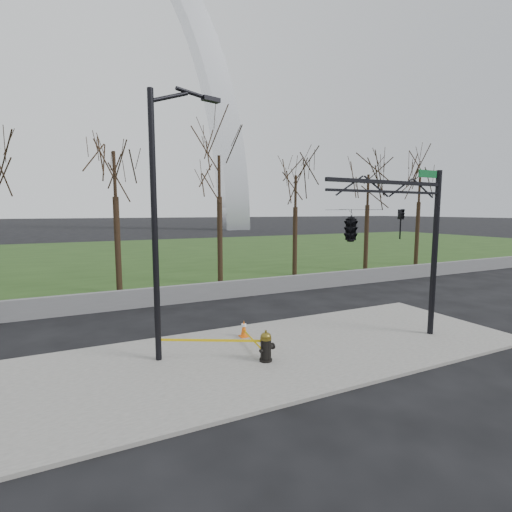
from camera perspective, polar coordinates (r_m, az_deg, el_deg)
name	(u,v)px	position (r m, az deg, el deg)	size (l,w,h in m)	color
ground	(265,356)	(12.33, 1.35, -14.98)	(500.00, 500.00, 0.00)	black
sidewalk	(265,355)	(12.31, 1.35, -14.76)	(18.00, 6.00, 0.10)	slate
grass_strip	(132,255)	(40.77, -18.30, 0.11)	(120.00, 40.00, 0.06)	#243E16
guardrail	(193,293)	(19.36, -9.58, -5.56)	(60.00, 0.30, 0.90)	#59595B
gateway_arch	(94,70)	(89.78, -23.38, 24.46)	(66.00, 6.00, 65.00)	silver
tree_row	(169,217)	(22.75, -13.05, 5.75)	(45.65, 4.00, 8.42)	black
fire_hydrant	(266,347)	(11.58, 1.56, -13.63)	(0.59, 0.38, 0.95)	black
traffic_cone	(244,328)	(13.69, -1.85, -10.95)	(0.31, 0.31, 0.60)	#E75C0C
street_light	(161,207)	(11.43, -14.20, 7.19)	(2.35, 0.74, 8.21)	black
traffic_signal_mast	(369,225)	(12.36, 16.85, 4.53)	(5.10, 2.51, 6.00)	black
caution_tape	(230,341)	(12.04, -3.93, -12.71)	(3.19, 2.30, 0.48)	#E4B90C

